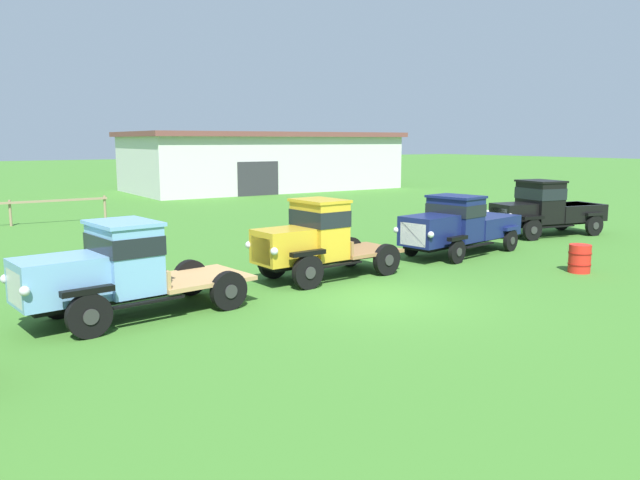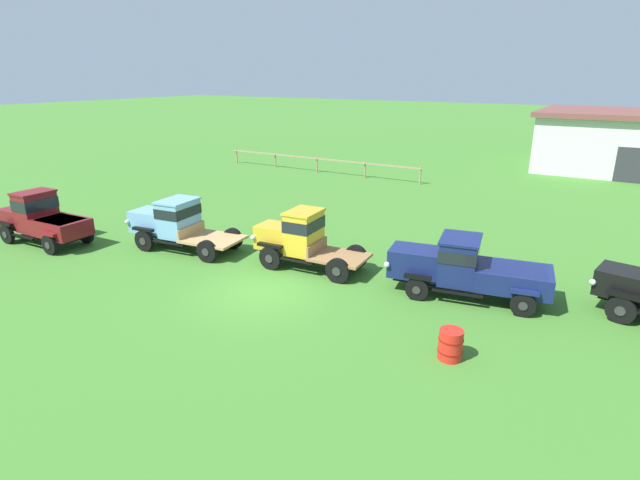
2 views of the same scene
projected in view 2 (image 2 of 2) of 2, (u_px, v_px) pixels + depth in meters
ground_plane at (263, 292)px, 17.20m from camera, size 240.00×240.00×0.00m
paddock_fence at (318, 161)px, 37.57m from camera, size 16.36×0.31×1.20m
vintage_truck_foreground_near at (42, 219)px, 21.87m from camera, size 4.94×2.10×2.30m
vintage_truck_second_in_line at (175, 222)px, 21.26m from camera, size 5.37×2.51×2.15m
vintage_truck_midrow_center at (300, 238)px, 19.18m from camera, size 4.66×2.14×2.26m
vintage_truck_far_side at (466, 267)px, 16.59m from camera, size 5.49×2.72×2.04m
oil_drum_beside_row at (450, 344)px, 13.06m from camera, size 0.66×0.66×0.84m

